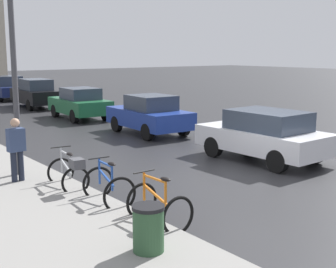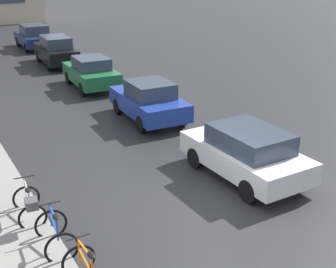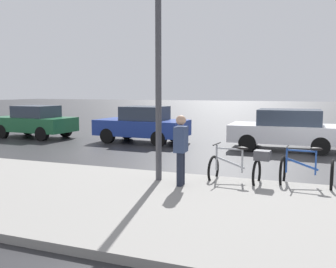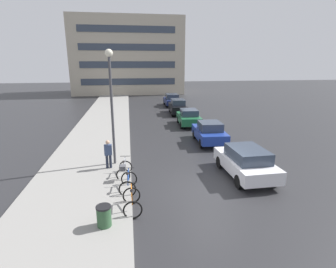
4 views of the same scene
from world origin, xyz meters
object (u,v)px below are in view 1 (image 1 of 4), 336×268
(car_navy, at_px, (7,88))
(car_black, at_px, (35,93))
(bicycle_third, at_px, (70,172))
(pedestrian, at_px, (16,148))
(bicycle_second, at_px, (108,187))
(trash_bin, at_px, (148,232))
(bicycle_nearest, at_px, (159,206))
(car_blue, at_px, (150,115))
(car_green, at_px, (80,103))
(car_white, at_px, (264,135))
(streetlamp, at_px, (11,17))

(car_navy, bearing_deg, car_black, -92.65)
(bicycle_third, bearing_deg, pedestrian, 124.55)
(bicycle_third, xyz_separation_m, car_black, (5.81, 16.47, 0.35))
(bicycle_second, distance_m, trash_bin, 2.79)
(bicycle_second, xyz_separation_m, trash_bin, (-0.84, -2.67, 0.04))
(bicycle_nearest, height_order, car_blue, car_blue)
(bicycle_third, distance_m, car_green, 12.22)
(pedestrian, bearing_deg, bicycle_third, -55.45)
(bicycle_second, height_order, car_navy, car_navy)
(trash_bin, bearing_deg, car_blue, 54.54)
(car_navy, bearing_deg, bicycle_nearest, -102.81)
(bicycle_third, bearing_deg, bicycle_second, -81.88)
(bicycle_third, relative_size, pedestrian, 0.82)
(car_blue, relative_size, trash_bin, 4.42)
(car_blue, bearing_deg, car_white, -89.14)
(car_blue, bearing_deg, trash_bin, -125.46)
(bicycle_second, relative_size, car_white, 0.28)
(car_black, xyz_separation_m, car_navy, (0.26, 5.66, -0.04))
(bicycle_third, relative_size, streetlamp, 0.22)
(car_white, bearing_deg, bicycle_nearest, -157.05)
(bicycle_third, distance_m, car_white, 6.15)
(car_blue, bearing_deg, pedestrian, -149.19)
(car_navy, bearing_deg, trash_bin, -104.34)
(bicycle_nearest, relative_size, pedestrian, 0.70)
(pedestrian, bearing_deg, streetlamp, 66.21)
(bicycle_second, xyz_separation_m, bicycle_third, (-0.20, 1.42, 0.07))
(bicycle_nearest, distance_m, bicycle_third, 3.07)
(bicycle_third, xyz_separation_m, car_navy, (6.07, 22.14, 0.31))
(bicycle_third, distance_m, pedestrian, 1.52)
(bicycle_nearest, height_order, car_green, car_green)
(bicycle_nearest, bearing_deg, car_white, 22.95)
(car_green, bearing_deg, car_white, -88.23)
(streetlamp, bearing_deg, car_black, 66.58)
(bicycle_nearest, xyz_separation_m, pedestrian, (-1.16, 4.23, 0.55))
(bicycle_second, relative_size, car_blue, 0.29)
(bicycle_second, bearing_deg, car_blue, 48.94)
(streetlamp, bearing_deg, trash_bin, -90.97)
(car_green, relative_size, streetlamp, 0.63)
(bicycle_nearest, distance_m, bicycle_second, 1.63)
(bicycle_nearest, relative_size, bicycle_second, 1.04)
(bicycle_third, distance_m, streetlamp, 4.08)
(pedestrian, bearing_deg, bicycle_nearest, -74.69)
(car_black, height_order, pedestrian, pedestrian)
(car_blue, bearing_deg, car_navy, 89.86)
(car_blue, xyz_separation_m, streetlamp, (-6.56, -3.44, 3.32))
(bicycle_nearest, xyz_separation_m, car_white, (5.77, 2.45, 0.38))
(car_black, relative_size, trash_bin, 4.81)
(bicycle_third, xyz_separation_m, car_blue, (6.03, 5.27, 0.29))
(car_white, xyz_separation_m, streetlamp, (-6.65, 2.43, 3.30))
(bicycle_second, height_order, trash_bin, bicycle_second)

